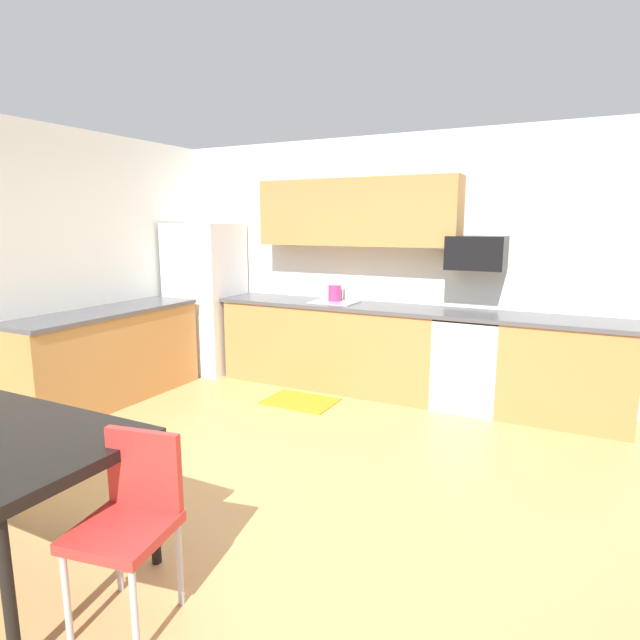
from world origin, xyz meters
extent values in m
plane|color=tan|center=(0.00, 0.00, 0.00)|extent=(12.00, 12.00, 0.00)
cube|color=silver|center=(0.00, 2.65, 1.35)|extent=(5.80, 0.10, 2.70)
cube|color=#AD7A42|center=(-0.54, 2.30, 0.45)|extent=(2.42, 0.60, 0.90)
cube|color=#AD7A42|center=(1.84, 2.30, 0.45)|extent=(1.13, 0.60, 0.90)
cube|color=#AD7A42|center=(-2.30, 0.80, 0.45)|extent=(0.60, 2.00, 0.90)
cube|color=#4C4C51|center=(0.00, 2.30, 0.92)|extent=(4.80, 0.64, 0.04)
cube|color=#4C4C51|center=(-2.30, 0.80, 0.92)|extent=(0.64, 2.00, 0.04)
cube|color=#AD7A42|center=(-0.30, 2.43, 1.90)|extent=(2.20, 0.34, 0.70)
cube|color=white|center=(-2.18, 2.22, 0.89)|extent=(0.76, 0.70, 1.79)
cube|color=white|center=(0.97, 2.30, 0.44)|extent=(0.60, 0.60, 0.88)
cube|color=black|center=(0.97, 2.30, 0.90)|extent=(0.60, 0.60, 0.03)
cube|color=black|center=(0.97, 2.40, 1.51)|extent=(0.54, 0.36, 0.32)
cube|color=#A5A8AD|center=(-0.48, 2.30, 0.88)|extent=(0.48, 0.40, 0.14)
cylinder|color=#B2B5BA|center=(-0.48, 2.48, 1.04)|extent=(0.02, 0.02, 0.24)
cylinder|color=black|center=(0.01, -1.72, 0.35)|extent=(0.05, 0.05, 0.69)
cylinder|color=black|center=(-1.27, -0.94, 0.35)|extent=(0.05, 0.05, 0.69)
cylinder|color=black|center=(0.01, -0.94, 0.35)|extent=(0.05, 0.05, 0.69)
cube|color=red|center=(0.20, -1.32, 0.45)|extent=(0.46, 0.46, 0.05)
cube|color=red|center=(0.17, -1.14, 0.65)|extent=(0.38, 0.11, 0.40)
cylinder|color=#B2B2B7|center=(0.07, -1.52, 0.21)|extent=(0.03, 0.03, 0.42)
cylinder|color=#B2B2B7|center=(0.40, -1.46, 0.21)|extent=(0.03, 0.03, 0.42)
cylinder|color=#B2B2B7|center=(0.01, -1.18, 0.21)|extent=(0.03, 0.03, 0.42)
cylinder|color=#B2B2B7|center=(0.34, -1.12, 0.21)|extent=(0.03, 0.03, 0.42)
cube|color=orange|center=(-0.56, 1.65, 0.01)|extent=(0.70, 0.50, 0.01)
cylinder|color=#CC3372|center=(-0.51, 2.35, 1.02)|extent=(0.14, 0.14, 0.20)
camera|label=1|loc=(1.94, -2.80, 1.79)|focal=29.52mm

